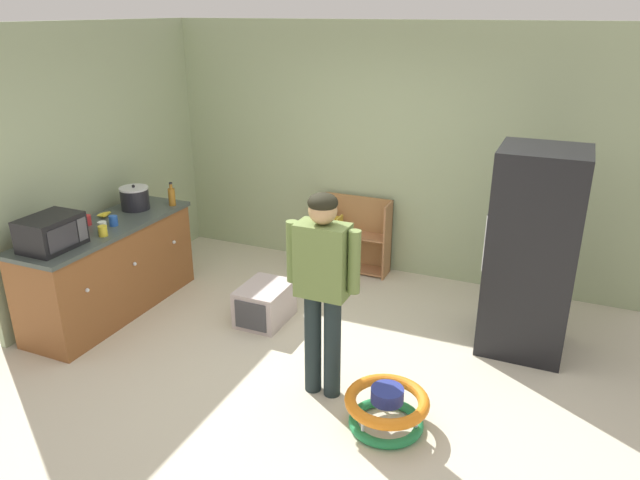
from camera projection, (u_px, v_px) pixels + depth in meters
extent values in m
plane|color=beige|center=(306.00, 374.00, 4.85)|extent=(12.00, 12.00, 0.00)
cube|color=#A3B489|center=(395.00, 153.00, 6.35)|extent=(5.20, 0.06, 2.70)
cube|color=#A1B189|center=(103.00, 161.00, 6.02)|extent=(0.06, 2.99, 2.70)
cube|color=brown|center=(110.00, 271.00, 5.73)|extent=(0.60, 1.82, 0.86)
cube|color=#414B47|center=(104.00, 227.00, 5.56)|extent=(0.64, 1.86, 0.04)
sphere|color=silver|center=(87.00, 290.00, 5.04)|extent=(0.04, 0.04, 0.04)
sphere|color=silver|center=(135.00, 264.00, 5.56)|extent=(0.04, 0.04, 0.04)
sphere|color=silver|center=(174.00, 242.00, 6.08)|extent=(0.04, 0.04, 0.04)
cube|color=black|center=(532.00, 253.00, 4.95)|extent=(0.70, 0.68, 1.78)
cylinder|color=silver|center=(485.00, 243.00, 4.91)|extent=(0.02, 0.02, 0.50)
cube|color=#333333|center=(494.00, 203.00, 4.94)|extent=(0.01, 0.67, 0.01)
cube|color=#AB7349|center=(322.00, 231.00, 6.78)|extent=(0.02, 0.28, 0.85)
cube|color=#AB7349|center=(387.00, 240.00, 6.49)|extent=(0.02, 0.28, 0.85)
cube|color=#A57443|center=(358.00, 232.00, 6.74)|extent=(0.80, 0.02, 0.85)
cube|color=#AB7349|center=(353.00, 268.00, 6.78)|extent=(0.76, 0.24, 0.02)
cube|color=#AB7349|center=(354.00, 235.00, 6.63)|extent=(0.76, 0.24, 0.02)
cube|color=gold|center=(324.00, 255.00, 6.84)|extent=(0.03, 0.17, 0.19)
cube|color=orange|center=(324.00, 222.00, 6.69)|extent=(0.03, 0.17, 0.20)
cube|color=#3A4241|center=(329.00, 254.00, 6.81)|extent=(0.02, 0.17, 0.24)
cube|color=orange|center=(329.00, 224.00, 6.68)|extent=(0.03, 0.17, 0.16)
cube|color=gold|center=(334.00, 255.00, 6.79)|extent=(0.03, 0.17, 0.23)
cube|color=gold|center=(335.00, 225.00, 6.65)|extent=(0.03, 0.17, 0.16)
cube|color=#494145|center=(338.00, 256.00, 6.77)|extent=(0.03, 0.17, 0.23)
cube|color=gold|center=(340.00, 225.00, 6.63)|extent=(0.02, 0.17, 0.19)
cube|color=brown|center=(340.00, 258.00, 6.77)|extent=(0.03, 0.17, 0.19)
cylinder|color=#1D282A|center=(313.00, 342.00, 4.52)|extent=(0.13, 0.13, 0.84)
cylinder|color=#1D282A|center=(332.00, 347.00, 4.46)|extent=(0.13, 0.13, 0.84)
cube|color=olive|center=(323.00, 260.00, 4.23)|extent=(0.38, 0.22, 0.55)
cylinder|color=olive|center=(292.00, 252.00, 4.31)|extent=(0.09, 0.09, 0.47)
cylinder|color=olive|center=(354.00, 262.00, 4.13)|extent=(0.09, 0.09, 0.47)
sphere|color=tan|center=(323.00, 210.00, 4.09)|extent=(0.20, 0.20, 0.20)
ellipsoid|color=black|center=(323.00, 202.00, 4.07)|extent=(0.22, 0.22, 0.13)
torus|color=#248C4E|center=(386.00, 422.00, 4.24)|extent=(0.54, 0.54, 0.07)
torus|color=orange|center=(387.00, 401.00, 4.17)|extent=(0.60, 0.60, 0.08)
cylinder|color=navy|center=(387.00, 395.00, 4.15)|extent=(0.23, 0.23, 0.10)
cylinder|color=silver|center=(417.00, 420.00, 4.12)|extent=(0.02, 0.02, 0.18)
cylinder|color=silver|center=(380.00, 393.00, 4.41)|extent=(0.02, 0.02, 0.18)
cylinder|color=silver|center=(363.00, 424.00, 4.08)|extent=(0.02, 0.02, 0.18)
cube|color=beige|center=(265.00, 303.00, 5.63)|extent=(0.42, 0.54, 0.36)
cube|color=#424247|center=(250.00, 316.00, 5.40)|extent=(0.32, 0.01, 0.27)
cube|color=black|center=(51.00, 232.00, 4.98)|extent=(0.36, 0.48, 0.28)
cube|color=#2D2D33|center=(63.00, 237.00, 4.87)|extent=(0.01, 0.31, 0.20)
cube|color=#515156|center=(82.00, 229.00, 5.06)|extent=(0.01, 0.10, 0.20)
cylinder|color=black|center=(135.00, 199.00, 5.97)|extent=(0.28, 0.28, 0.21)
cylinder|color=silver|center=(134.00, 188.00, 5.93)|extent=(0.29, 0.29, 0.02)
sphere|color=black|center=(133.00, 186.00, 5.92)|extent=(0.03, 0.03, 0.03)
ellipsoid|color=yellow|center=(104.00, 214.00, 5.77)|extent=(0.09, 0.16, 0.04)
ellipsoid|color=yellow|center=(105.00, 214.00, 5.77)|extent=(0.04, 0.15, 0.04)
ellipsoid|color=yellow|center=(106.00, 214.00, 5.76)|extent=(0.09, 0.16, 0.04)
cylinder|color=#9E661E|center=(172.00, 197.00, 6.08)|extent=(0.07, 0.07, 0.18)
cylinder|color=#9E661E|center=(171.00, 186.00, 6.04)|extent=(0.03, 0.03, 0.05)
cylinder|color=black|center=(170.00, 183.00, 6.03)|extent=(0.04, 0.04, 0.02)
cylinder|color=yellow|center=(103.00, 231.00, 5.28)|extent=(0.08, 0.08, 0.09)
cylinder|color=white|center=(102.00, 227.00, 5.38)|extent=(0.08, 0.08, 0.09)
cylinder|color=red|center=(87.00, 220.00, 5.55)|extent=(0.08, 0.08, 0.09)
cylinder|color=blue|center=(113.00, 221.00, 5.53)|extent=(0.08, 0.08, 0.09)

